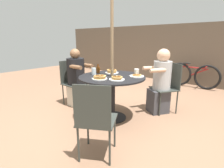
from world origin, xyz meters
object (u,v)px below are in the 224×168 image
object	(u,v)px
diner_south	(77,80)
syrup_bottle	(98,70)
pancake_plate_d	(117,78)
bicycle	(193,75)
drinking_glass_a	(94,71)
diner_east	(160,83)
pancake_plate_b	(112,72)
patio_chair_east	(168,85)
coffee_cup	(137,72)
patio_chair_south	(72,80)
pancake_plate_a	(100,78)
pancake_plate_c	(137,76)
patio_table	(112,85)
patio_chair_north	(95,117)

from	to	relation	value
diner_south	syrup_bottle	distance (m)	0.60
pancake_plate_d	bicycle	bearing A→B (deg)	85.91
diner_south	drinking_glass_a	distance (m)	0.64
diner_east	pancake_plate_b	world-z (taller)	diner_east
pancake_plate_d	bicycle	distance (m)	3.14
patio_chair_east	pancake_plate_d	distance (m)	1.15
diner_east	bicycle	bearing A→B (deg)	-55.53
syrup_bottle	coffee_cup	size ratio (longest dim) A/B	1.68
pancake_plate_d	coffee_cup	bearing A→B (deg)	90.66
patio_chair_south	pancake_plate_a	world-z (taller)	patio_chair_south
pancake_plate_a	pancake_plate_b	world-z (taller)	pancake_plate_b
pancake_plate_b	pancake_plate_c	distance (m)	0.49
patio_table	pancake_plate_c	distance (m)	0.43
patio_chair_north	pancake_plate_c	world-z (taller)	patio_chair_north
patio_chair_south	bicycle	xyz separation A→B (m)	(1.53, 2.96, -0.17)
diner_south	coffee_cup	distance (m)	1.23
diner_south	pancake_plate_a	size ratio (longest dim) A/B	4.92
patio_chair_north	syrup_bottle	bearing A→B (deg)	102.55
patio_chair_east	diner_south	world-z (taller)	diner_south
patio_table	patio_chair_south	world-z (taller)	patio_chair_south
patio_table	bicycle	size ratio (longest dim) A/B	0.78
diner_east	drinking_glass_a	size ratio (longest dim) A/B	10.26
patio_table	syrup_bottle	bearing A→B (deg)	171.40
patio_chair_east	pancake_plate_c	world-z (taller)	patio_chair_east
patio_table	pancake_plate_c	size ratio (longest dim) A/B	4.66
pancake_plate_d	patio_chair_east	bearing A→B (deg)	70.86
patio_chair_north	pancake_plate_d	xyz separation A→B (m)	(-0.33, 0.78, 0.25)
pancake_plate_a	patio_chair_north	bearing A→B (deg)	-49.18
patio_chair_south	pancake_plate_b	bearing A→B (deg)	101.99
patio_chair_south	pancake_plate_d	bearing A→B (deg)	83.36
syrup_bottle	pancake_plate_a	bearing A→B (deg)	-42.57
syrup_bottle	diner_east	bearing A→B (deg)	39.02
coffee_cup	drinking_glass_a	world-z (taller)	drinking_glass_a
diner_south	drinking_glass_a	bearing A→B (deg)	81.75
patio_chair_north	pancake_plate_b	xyz separation A→B (m)	(-0.72, 1.13, 0.25)
syrup_bottle	bicycle	size ratio (longest dim) A/B	0.11
patio_table	diner_south	xyz separation A→B (m)	(-0.91, -0.00, -0.06)
diner_south	pancake_plate_c	bearing A→B (deg)	100.97
diner_east	patio_chair_south	world-z (taller)	diner_east
patio_table	syrup_bottle	distance (m)	0.44
patio_chair_north	bicycle	distance (m)	3.90
pancake_plate_a	diner_south	bearing A→B (deg)	162.73
bicycle	patio_chair_east	bearing A→B (deg)	-87.65
diner_east	diner_south	bearing A→B (deg)	61.57
pancake_plate_a	bicycle	size ratio (longest dim) A/B	0.17
patio_chair_north	pancake_plate_b	distance (m)	1.36
pancake_plate_c	bicycle	world-z (taller)	pancake_plate_c
bicycle	patio_chair_north	bearing A→B (deg)	-90.14
syrup_bottle	bicycle	world-z (taller)	syrup_bottle
pancake_plate_d	pancake_plate_b	bearing A→B (deg)	138.48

